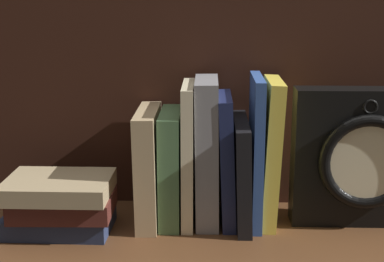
# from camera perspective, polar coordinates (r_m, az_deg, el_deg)

# --- Properties ---
(ground_plane) EXTENTS (0.81, 0.27, 0.03)m
(ground_plane) POSITION_cam_1_polar(r_m,az_deg,el_deg) (0.97, 2.33, -10.20)
(ground_plane) COLOR #4C2D19
(back_panel) EXTENTS (0.81, 0.01, 0.37)m
(back_panel) POSITION_cam_1_polar(r_m,az_deg,el_deg) (1.04, 2.37, 2.72)
(back_panel) COLOR black
(back_panel) RESTS_ON ground_plane
(book_tan_shortstories) EXTENTS (0.04, 0.16, 0.19)m
(book_tan_shortstories) POSITION_cam_1_polar(r_m,az_deg,el_deg) (0.97, -4.27, -3.44)
(book_tan_shortstories) COLOR tan
(book_tan_shortstories) RESTS_ON ground_plane
(book_green_romantic) EXTENTS (0.03, 0.14, 0.19)m
(book_green_romantic) POSITION_cam_1_polar(r_m,az_deg,el_deg) (0.97, -2.10, -3.54)
(book_green_romantic) COLOR #476B44
(book_green_romantic) RESTS_ON ground_plane
(book_cream_twain) EXTENTS (0.02, 0.13, 0.23)m
(book_cream_twain) POSITION_cam_1_polar(r_m,az_deg,el_deg) (0.96, -0.36, -2.24)
(book_cream_twain) COLOR beige
(book_cream_twain) RESTS_ON ground_plane
(book_gray_chess) EXTENTS (0.04, 0.13, 0.24)m
(book_gray_chess) POSITION_cam_1_polar(r_m,az_deg,el_deg) (0.96, 1.49, -2.03)
(book_gray_chess) COLOR gray
(book_gray_chess) RESTS_ON ground_plane
(book_navy_bierce) EXTENTS (0.03, 0.13, 0.22)m
(book_navy_bierce) POSITION_cam_1_polar(r_m,az_deg,el_deg) (0.97, 3.42, -2.79)
(book_navy_bierce) COLOR #192147
(book_navy_bierce) RESTS_ON ground_plane
(book_black_skeptic) EXTENTS (0.03, 0.17, 0.17)m
(book_black_skeptic) POSITION_cam_1_polar(r_m,az_deg,el_deg) (0.97, 4.91, -3.97)
(book_black_skeptic) COLOR black
(book_black_skeptic) RESTS_ON ground_plane
(book_blue_modern) EXTENTS (0.02, 0.14, 0.25)m
(book_blue_modern) POSITION_cam_1_polar(r_m,az_deg,el_deg) (0.96, 6.30, -1.92)
(book_blue_modern) COLOR #2D4C8E
(book_blue_modern) RESTS_ON ground_plane
(book_yellow_seinlanguage) EXTENTS (0.03, 0.12, 0.24)m
(book_yellow_seinlanguage) POSITION_cam_1_polar(r_m,az_deg,el_deg) (0.97, 7.67, -2.07)
(book_yellow_seinlanguage) COLOR gold
(book_yellow_seinlanguage) RESTS_ON ground_plane
(framed_clock) EXTENTS (0.23, 0.07, 0.23)m
(framed_clock) POSITION_cam_1_polar(r_m,az_deg,el_deg) (0.99, 16.45, -2.54)
(framed_clock) COLOR black
(framed_clock) RESTS_ON ground_plane
(book_stack_side) EXTENTS (0.18, 0.13, 0.09)m
(book_stack_side) POSITION_cam_1_polar(r_m,az_deg,el_deg) (0.96, -12.80, -7.01)
(book_stack_side) COLOR #232D4C
(book_stack_side) RESTS_ON ground_plane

